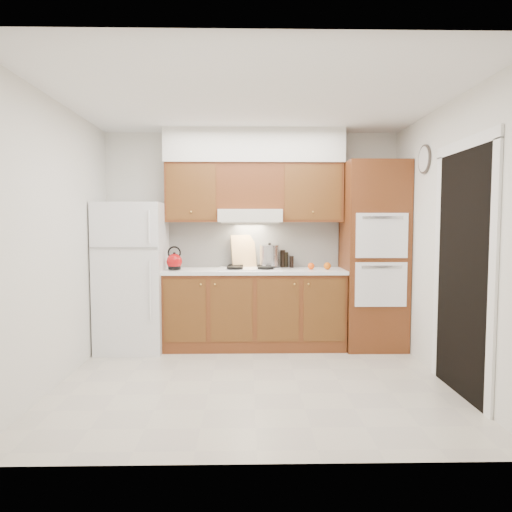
{
  "coord_description": "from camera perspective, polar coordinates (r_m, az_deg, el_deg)",
  "views": [
    {
      "loc": [
        -0.06,
        -4.21,
        1.48
      ],
      "look_at": [
        0.03,
        0.45,
        1.15
      ],
      "focal_mm": 32.0,
      "sensor_mm": 36.0,
      "label": 1
    }
  ],
  "objects": [
    {
      "name": "wall_left",
      "position": [
        4.56,
        -23.56,
        1.46
      ],
      "size": [
        0.02,
        3.0,
        2.6
      ],
      "primitive_type": "cube",
      "color": "silver",
      "rests_on": "floor"
    },
    {
      "name": "base_cabinets",
      "position": [
        5.51,
        -0.21,
        -6.74
      ],
      "size": [
        2.11,
        0.6,
        0.9
      ],
      "primitive_type": "cube",
      "color": "brown",
      "rests_on": "floor"
    },
    {
      "name": "condiment_a",
      "position": [
        5.67,
        3.36,
        -0.34
      ],
      "size": [
        0.06,
        0.06,
        0.22
      ],
      "primitive_type": "cylinder",
      "rotation": [
        0.0,
        0.0,
        0.02
      ],
      "color": "black",
      "rests_on": "countertop"
    },
    {
      "name": "fridge",
      "position": [
        5.55,
        -15.14,
        -2.51
      ],
      "size": [
        0.75,
        0.72,
        1.72
      ],
      "primitive_type": "cube",
      "color": "white",
      "rests_on": "floor"
    },
    {
      "name": "floor",
      "position": [
        4.46,
        -0.29,
        -15.32
      ],
      "size": [
        3.6,
        3.6,
        0.0
      ],
      "primitive_type": "plane",
      "color": "#BBB1A3",
      "rests_on": "ground"
    },
    {
      "name": "upper_cab_left",
      "position": [
        5.59,
        -7.9,
        7.8
      ],
      "size": [
        0.63,
        0.33,
        0.7
      ],
      "primitive_type": "cube",
      "color": "brown",
      "rests_on": "wall_back"
    },
    {
      "name": "doorway",
      "position": [
        4.3,
        24.37,
        -2.04
      ],
      "size": [
        0.02,
        0.9,
        2.1
      ],
      "primitive_type": "cube",
      "color": "black",
      "rests_on": "floor"
    },
    {
      "name": "stock_pot",
      "position": [
        5.55,
        1.69,
        0.03
      ],
      "size": [
        0.25,
        0.25,
        0.24
      ],
      "primitive_type": "cylinder",
      "rotation": [
        0.0,
        0.0,
        -0.07
      ],
      "color": "#AAA9AE",
      "rests_on": "cooktop"
    },
    {
      "name": "countertop",
      "position": [
        5.43,
        -0.21,
        -1.88
      ],
      "size": [
        2.13,
        0.62,
        0.04
      ],
      "primitive_type": "cube",
      "color": "white",
      "rests_on": "base_cabinets"
    },
    {
      "name": "upper_cab_over_hood",
      "position": [
        5.56,
        -0.75,
        8.63
      ],
      "size": [
        0.75,
        0.33,
        0.55
      ],
      "primitive_type": "cube",
      "color": "brown",
      "rests_on": "range_hood"
    },
    {
      "name": "cutting_board",
      "position": [
        5.62,
        -1.56,
        0.57
      ],
      "size": [
        0.32,
        0.2,
        0.4
      ],
      "primitive_type": "cube",
      "rotation": [
        -0.21,
        0.0,
        0.35
      ],
      "color": "#D7B56E",
      "rests_on": "countertop"
    },
    {
      "name": "oven_cabinet",
      "position": [
        5.6,
        14.43,
        0.03
      ],
      "size": [
        0.7,
        0.65,
        2.2
      ],
      "primitive_type": "cube",
      "color": "brown",
      "rests_on": "floor"
    },
    {
      "name": "wall_back",
      "position": [
        5.71,
        -0.51,
        2.24
      ],
      "size": [
        3.6,
        0.02,
        2.6
      ],
      "primitive_type": "cube",
      "color": "silver",
      "rests_on": "floor"
    },
    {
      "name": "soffit",
      "position": [
        5.61,
        -0.23,
        13.49
      ],
      "size": [
        2.13,
        0.36,
        0.4
      ],
      "primitive_type": "cube",
      "color": "silver",
      "rests_on": "wall_back"
    },
    {
      "name": "orange_near",
      "position": [
        5.45,
        8.9,
        -1.24
      ],
      "size": [
        0.1,
        0.1,
        0.09
      ],
      "primitive_type": "sphere",
      "rotation": [
        0.0,
        0.0,
        0.13
      ],
      "color": "orange",
      "rests_on": "countertop"
    },
    {
      "name": "range_hood",
      "position": [
        5.48,
        -0.75,
        5.04
      ],
      "size": [
        0.75,
        0.45,
        0.15
      ],
      "primitive_type": "cube",
      "color": "silver",
      "rests_on": "wall_back"
    },
    {
      "name": "kettle",
      "position": [
        5.4,
        -10.17,
        -0.68
      ],
      "size": [
        0.23,
        0.23,
        0.18
      ],
      "primitive_type": "sphere",
      "rotation": [
        0.0,
        0.0,
        0.3
      ],
      "color": "#9B0B0D",
      "rests_on": "countertop"
    },
    {
      "name": "condiment_b",
      "position": [
        5.67,
        3.75,
        -0.47
      ],
      "size": [
        0.06,
        0.06,
        0.19
      ],
      "primitive_type": "cylinder",
      "rotation": [
        0.0,
        0.0,
        0.06
      ],
      "color": "black",
      "rests_on": "countertop"
    },
    {
      "name": "ceiling",
      "position": [
        4.36,
        -0.3,
        18.95
      ],
      "size": [
        3.6,
        3.6,
        0.0
      ],
      "primitive_type": "plane",
      "color": "white",
      "rests_on": "wall_back"
    },
    {
      "name": "cooktop",
      "position": [
        5.44,
        -0.74,
        -1.58
      ],
      "size": [
        0.74,
        0.5,
        0.01
      ],
      "primitive_type": "cube",
      "color": "white",
      "rests_on": "countertop"
    },
    {
      "name": "condiment_c",
      "position": [
        5.65,
        4.47,
        -0.72
      ],
      "size": [
        0.07,
        0.07,
        0.14
      ],
      "primitive_type": "cylinder",
      "rotation": [
        0.0,
        0.0,
        0.41
      ],
      "color": "black",
      "rests_on": "countertop"
    },
    {
      "name": "wall_clock",
      "position": [
        5.15,
        20.31,
        11.28
      ],
      "size": [
        0.02,
        0.3,
        0.3
      ],
      "primitive_type": "cylinder",
      "rotation": [
        0.0,
        1.57,
        0.0
      ],
      "color": "#3F3833",
      "rests_on": "wall_right"
    },
    {
      "name": "upper_cab_right",
      "position": [
        5.61,
        6.9,
        7.8
      ],
      "size": [
        0.73,
        0.33,
        0.7
      ],
      "primitive_type": "cube",
      "color": "brown",
      "rests_on": "wall_back"
    },
    {
      "name": "orange_far",
      "position": [
        5.44,
        6.9,
        -1.26
      ],
      "size": [
        0.1,
        0.1,
        0.08
      ],
      "primitive_type": "sphere",
      "rotation": [
        0.0,
        0.0,
        0.36
      ],
      "color": "#FF5C0D",
      "rests_on": "countertop"
    },
    {
      "name": "wall_right",
      "position": [
        4.6,
        22.73,
        1.5
      ],
      "size": [
        0.02,
        3.0,
        2.6
      ],
      "primitive_type": "cube",
      "color": "silver",
      "rests_on": "floor"
    },
    {
      "name": "backsplash",
      "position": [
        5.7,
        -0.25,
        1.43
      ],
      "size": [
        2.11,
        0.03,
        0.56
      ],
      "primitive_type": "cube",
      "color": "white",
      "rests_on": "countertop"
    }
  ]
}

